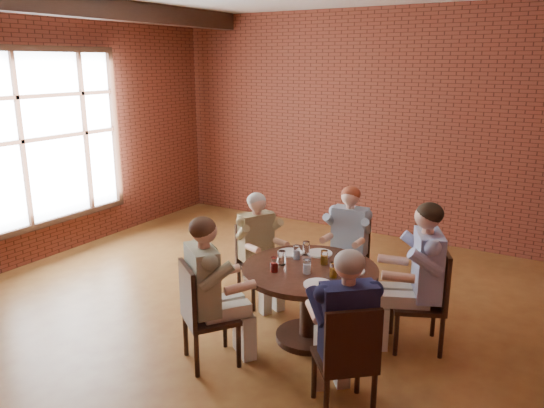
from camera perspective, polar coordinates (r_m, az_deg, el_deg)
The scene contains 29 objects.
floor at distance 5.78m, azimuth -4.18°, elevation -12.02°, with size 7.00×7.00×0.00m, color olive.
wall_back at distance 8.30m, azimuth 9.75°, elevation 8.44°, with size 7.00×7.00×0.00m, color brown.
wall_left at distance 7.58m, azimuth -25.14°, elevation 6.62°, with size 7.00×7.00×0.00m, color brown.
ceiling_beam at distance 6.90m, azimuth -22.69°, elevation 19.31°, with size 0.22×6.90×0.26m, color black.
window at distance 7.76m, azimuth -22.36°, elevation 6.70°, with size 0.10×2.16×2.36m.
dining_table at distance 5.13m, azimuth 4.07°, elevation -9.13°, with size 1.29×1.29×0.75m.
chair_a at distance 5.22m, azimuth 16.48°, elevation -9.37°, with size 0.61×0.61×0.98m.
diner_a at distance 5.13m, azimuth 15.56°, elevation -7.55°, with size 0.57×0.71×1.41m, color #4154A9, non-canonical shape.
chair_b at distance 6.17m, azimuth 8.34°, elevation -5.29°, with size 0.44×0.44×0.92m.
diner_b at distance 6.05m, azimuth 8.15°, elevation -4.22°, with size 0.50×0.62×1.29m, color #7E8EA0, non-canonical shape.
chair_c at distance 5.97m, azimuth -1.80°, elevation -5.94°, with size 0.53×0.53×0.90m.
diner_c at distance 5.86m, azimuth -1.45°, elevation -4.90°, with size 0.48×0.59×1.26m, color brown, non-canonical shape.
chair_d at distance 4.78m, azimuth -7.68°, elevation -11.31°, with size 0.61×0.61×0.95m.
diner_d at distance 4.74m, azimuth -6.69°, elevation -9.35°, with size 0.55×0.67×1.36m, color tan, non-canonical shape.
chair_e at distance 4.14m, azimuth 8.14°, elevation -15.96°, with size 0.60×0.60×0.94m.
diner_e at distance 4.13m, azimuth 7.85°, elevation -13.50°, with size 0.53×0.65×1.33m, color #15183C, non-canonical shape.
plate_a at distance 5.00m, azimuth 8.48°, elevation -7.11°, with size 0.26×0.26×0.01m, color white.
plate_b at distance 5.40m, azimuth 5.12°, elevation -5.28°, with size 0.26×0.26×0.01m, color white.
plate_c at distance 5.40m, azimuth 1.97°, elevation -5.24°, with size 0.26×0.26×0.01m, color white.
plate_d at distance 4.68m, azimuth 5.00°, elevation -8.60°, with size 0.26×0.26×0.01m, color white.
glass_a at distance 5.03m, azimuth 7.28°, elevation -6.14°, with size 0.07×0.07×0.14m, color white.
glass_b at distance 5.11m, azimuth 5.64°, elevation -5.74°, with size 0.07×0.07×0.14m, color white.
glass_c at distance 5.34m, azimuth 3.70°, elevation -4.78°, with size 0.07×0.07×0.14m, color white.
glass_d at distance 5.23m, azimuth 2.68°, elevation -5.19°, with size 0.07×0.07×0.14m, color white.
glass_e at distance 5.08m, azimuth 1.08°, elevation -5.81°, with size 0.07×0.07×0.14m, color white.
glass_f at distance 4.92m, azimuth 0.24°, elevation -6.54°, with size 0.07×0.07×0.14m, color white.
glass_g at distance 4.89m, azimuth 3.78°, elevation -6.70°, with size 0.07×0.07×0.14m, color white.
glass_h at distance 4.83m, azimuth 6.62°, elevation -7.07°, with size 0.07×0.07×0.14m, color white.
smartphone at distance 4.59m, azimuth 4.47°, elevation -9.08°, with size 0.07×0.13×0.01m, color black.
Camera 1 is at (3.00, -4.19, 2.63)m, focal length 35.00 mm.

